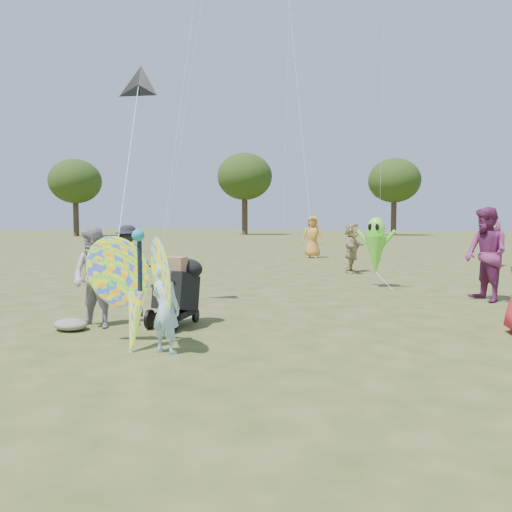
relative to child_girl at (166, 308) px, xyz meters
The scene contains 13 objects.
ground 0.77m from the child_girl, 57.40° to the left, with size 160.00×160.00×0.00m, color #51592B.
child_girl is the anchor object (origin of this frame).
adult_man 2.02m from the child_girl, 165.24° to the left, with size 0.75×0.59×1.55m, color #99989D.
grey_bag 2.17m from the child_girl, behind, with size 0.54×0.45×0.17m, color gray.
crowd_b 6.32m from the child_girl, 141.36° to the left, with size 1.00×0.57×1.54m, color black.
crowd_d 10.58m from the child_girl, 99.71° to the left, with size 1.49×0.47×1.60m, color tan.
crowd_e 7.07m from the child_girl, 67.52° to the left, with size 0.94×0.73×1.93m, color #76275D.
crowd_g 16.59m from the child_girl, 110.22° to the left, with size 0.92×0.60×1.88m, color gold.
crowd_j 15.38m from the child_girl, 83.74° to the left, with size 1.57×0.50×1.69m, color #C06E8F.
jogging_stroller 1.58m from the child_girl, 125.90° to the left, with size 0.71×1.13×1.09m.
butterfly_kite 0.49m from the child_girl, behind, with size 1.74×0.75×1.74m.
delta_kite_rig 4.80m from the child_girl, 140.96° to the left, with size 1.46×1.79×3.27m.
alien_kite 7.34m from the child_girl, 89.28° to the left, with size 1.12×0.69×1.74m.
Camera 1 is at (3.99, -4.96, 1.64)m, focal length 35.00 mm.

